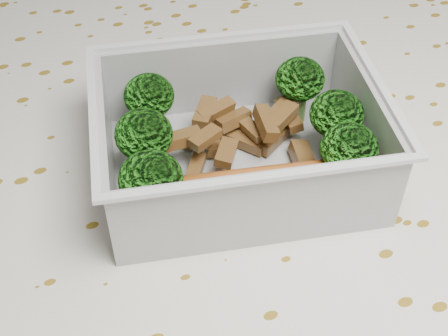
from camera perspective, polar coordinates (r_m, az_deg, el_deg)
name	(u,v)px	position (r m, az deg, el deg)	size (l,w,h in m)	color
dining_table	(221,278)	(0.50, -0.30, -10.06)	(1.40, 0.90, 0.75)	brown
tablecloth	(221,238)	(0.45, -0.32, -6.40)	(1.46, 0.96, 0.19)	silver
lunch_container	(239,147)	(0.43, 1.37, 1.95)	(0.22, 0.19, 0.07)	silver
broccoli_florets	(236,129)	(0.42, 1.11, 3.57)	(0.18, 0.14, 0.05)	#608C3F
meat_pile	(244,132)	(0.45, 1.80, 3.35)	(0.11, 0.08, 0.03)	brown
sausage	(257,190)	(0.41, 3.03, -2.04)	(0.16, 0.06, 0.03)	#BB5B20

